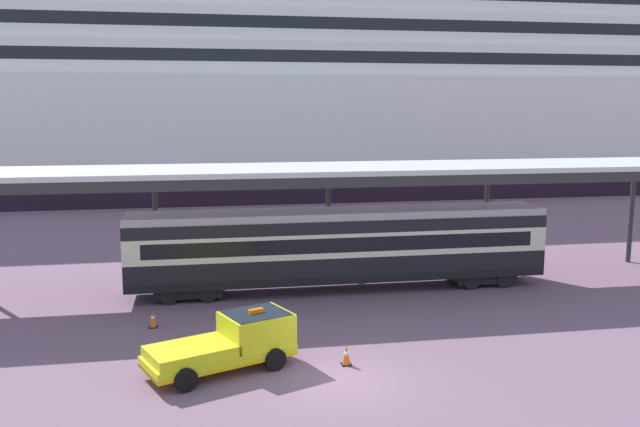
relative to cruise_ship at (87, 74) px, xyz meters
name	(u,v)px	position (x,y,z in m)	size (l,w,h in m)	color
ground_plane	(341,379)	(16.03, -54.58, -12.63)	(400.00, 400.00, 0.00)	#72546A
cruise_ship	(87,74)	(0.00, 0.00, 0.00)	(172.96, 26.56, 35.92)	black
platform_canopy	(338,171)	(18.31, -43.04, -6.63)	(45.81, 5.74, 6.25)	silver
train_carriage	(339,245)	(18.31, -43.45, -10.33)	(20.91, 2.81, 4.11)	black
service_truck	(233,341)	(12.48, -52.87, -11.64)	(5.58, 3.85, 2.02)	yellow
traffic_cone_near	(153,319)	(9.37, -47.82, -12.25)	(0.36, 0.36, 0.77)	black
traffic_cone_mid	(346,355)	(16.50, -53.32, -12.25)	(0.36, 0.36, 0.77)	black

